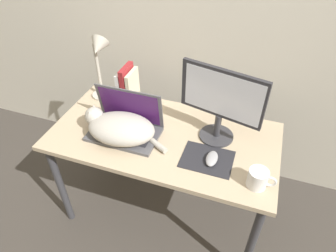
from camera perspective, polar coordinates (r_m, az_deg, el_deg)
The scene contains 10 objects.
ground_plane at distance 2.07m, azimuth -4.00°, elevation -22.44°, with size 12.00×12.00×0.00m, color #3D3833.
desk at distance 1.75m, azimuth -0.84°, elevation -3.58°, with size 1.28×0.66×0.71m.
laptop at distance 1.70m, azimuth -8.04°, elevation 0.13°, with size 0.39×0.24×0.25m.
cat at distance 1.65m, azimuth -9.27°, elevation -0.30°, with size 0.50×0.29×0.15m.
external_monitor at distance 1.55m, azimuth 10.05°, elevation 4.65°, with size 0.44×0.19×0.42m.
mousepad at distance 1.57m, azimuth 7.47°, elevation -6.26°, with size 0.26×0.20×0.00m.
computer_mouse at distance 1.55m, azimuth 8.34°, elevation -6.15°, with size 0.06×0.11×0.03m.
book_row at distance 1.90m, azimuth -7.64°, elevation 7.52°, with size 0.10×0.15×0.25m.
desk_lamp at distance 1.87m, azimuth -13.07°, elevation 12.51°, with size 0.17×0.17×0.44m.
mug at distance 1.47m, azimuth 16.80°, elevation -9.57°, with size 0.13×0.09×0.10m.
Camera 1 is at (0.44, -0.86, 1.83)m, focal length 32.00 mm.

